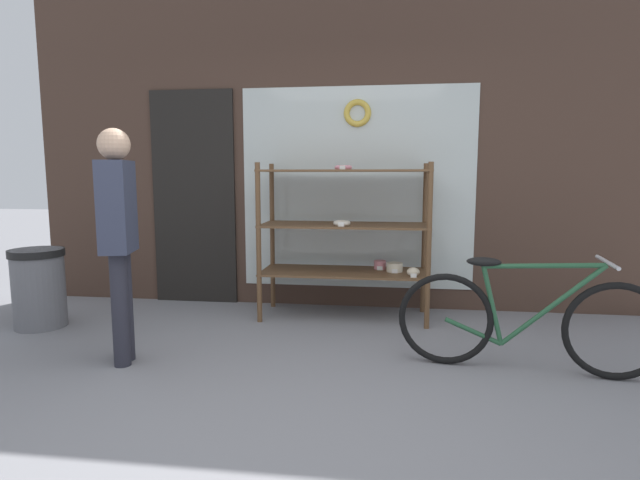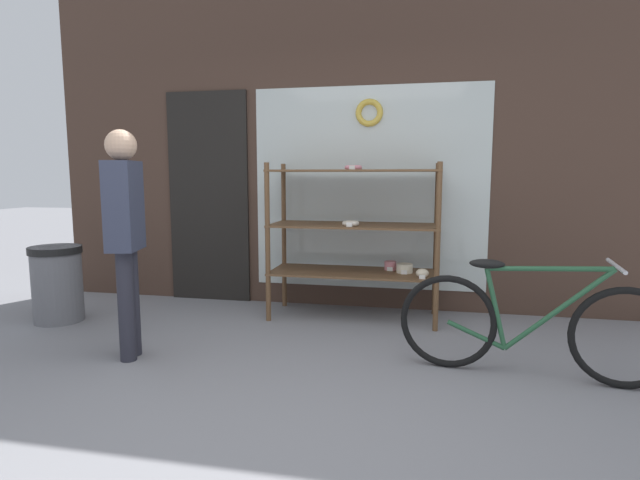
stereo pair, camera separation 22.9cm
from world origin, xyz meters
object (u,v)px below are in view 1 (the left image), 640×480
(pedestrian, at_px, (118,229))
(trash_bin, at_px, (39,285))
(bicycle, at_px, (526,321))
(display_case, at_px, (347,228))

(pedestrian, height_order, trash_bin, pedestrian)
(bicycle, distance_m, pedestrian, 2.74)
(bicycle, relative_size, trash_bin, 2.48)
(display_case, relative_size, bicycle, 0.90)
(display_case, height_order, pedestrian, pedestrian)
(trash_bin, bearing_deg, pedestrian, -30.91)
(pedestrian, bearing_deg, bicycle, 80.15)
(bicycle, bearing_deg, trash_bin, -179.61)
(display_case, height_order, bicycle, display_case)
(bicycle, height_order, pedestrian, pedestrian)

